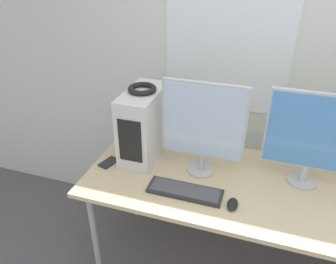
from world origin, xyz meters
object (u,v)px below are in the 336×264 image
Objects in this scene: monitor_main at (203,125)px; keyboard at (185,191)px; headphones at (142,89)px; monitor_right_near at (312,136)px; mouse at (232,204)px; cell_phone at (109,162)px; pc_tower at (144,125)px.

monitor_main is 1.38× the size of keyboard.
headphones is 0.30× the size of monitor_right_near.
monitor_right_near is 5.58× the size of mouse.
monitor_main is 0.46m from mouse.
keyboard is at bearing 4.02° from cell_phone.
pc_tower is 0.41m from monitor_main.
monitor_main is at bearing -8.93° from headphones.
keyboard is (0.35, -0.28, -0.21)m from pc_tower.
headphones is at bearing 171.07° from monitor_main.
monitor_main is 1.02× the size of monitor_right_near.
headphones is 0.52m from cell_phone.
monitor_main is at bearing -172.82° from monitor_right_near.
headphones reaches higher than keyboard.
pc_tower is 3.20× the size of cell_phone.
pc_tower is 0.24m from headphones.
pc_tower is 0.97m from monitor_right_near.
monitor_main reaches higher than keyboard.
monitor_right_near is at bearing 25.70° from keyboard.
pc_tower is 0.78× the size of monitor_main.
mouse is (0.62, -0.31, -0.45)m from headphones.
headphones is 0.41× the size of keyboard.
headphones reaches higher than cell_phone.
mouse is at bearing 6.40° from cell_phone.
keyboard is (0.35, -0.28, -0.45)m from headphones.
monitor_right_near reaches higher than mouse.
monitor_right_near reaches higher than keyboard.
mouse is at bearing -137.11° from monitor_right_near.
monitor_right_near reaches higher than cell_phone.
headphones is 0.98m from monitor_right_near.
monitor_main reaches higher than pc_tower.
monitor_right_near is at bearing 7.18° from monitor_main.
mouse is at bearing -26.61° from pc_tower.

